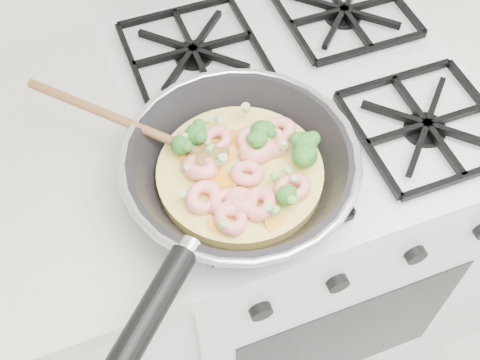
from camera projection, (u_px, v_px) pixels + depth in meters
name	position (u px, v px, depth m)	size (l,w,h in m)	color
stove	(287.00, 223.00, 1.40)	(0.60, 0.60, 0.92)	white
skillet	(239.00, 169.00, 0.87)	(0.43, 0.47, 0.10)	black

